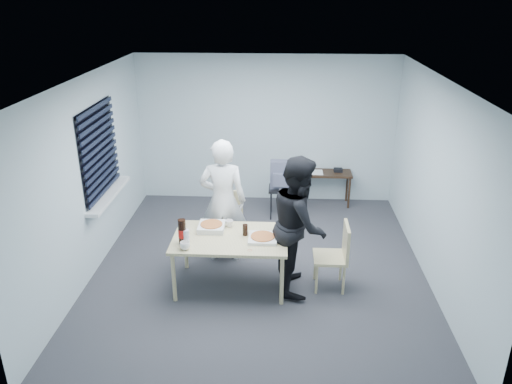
# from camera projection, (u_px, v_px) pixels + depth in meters

# --- Properties ---
(room) EXTENTS (5.00, 5.00, 5.00)m
(room) POSITION_uv_depth(u_px,v_px,m) (102.00, 158.00, 6.87)
(room) COLOR #302F35
(room) RESTS_ON ground
(dining_table) EXTENTS (1.44, 0.91, 0.70)m
(dining_table) POSITION_uv_depth(u_px,v_px,m) (230.00, 241.00, 6.31)
(dining_table) COLOR beige
(dining_table) RESTS_ON ground
(chair_far) EXTENTS (0.42, 0.42, 0.89)m
(chair_far) POSITION_uv_depth(u_px,v_px,m) (228.00, 217.00, 7.27)
(chair_far) COLOR beige
(chair_far) RESTS_ON ground
(chair_right) EXTENTS (0.42, 0.42, 0.89)m
(chair_right) POSITION_uv_depth(u_px,v_px,m) (337.00, 252.00, 6.31)
(chair_right) COLOR beige
(chair_right) RESTS_ON ground
(person_white) EXTENTS (0.65, 0.42, 1.77)m
(person_white) POSITION_uv_depth(u_px,v_px,m) (223.00, 201.00, 6.88)
(person_white) COLOR white
(person_white) RESTS_ON ground
(person_black) EXTENTS (0.47, 0.86, 1.77)m
(person_black) POSITION_uv_depth(u_px,v_px,m) (299.00, 224.00, 6.21)
(person_black) COLOR black
(person_black) RESTS_ON ground
(side_table) EXTENTS (0.91, 0.40, 0.61)m
(side_table) POSITION_uv_depth(u_px,v_px,m) (325.00, 176.00, 8.79)
(side_table) COLOR #372417
(side_table) RESTS_ON ground
(stool) EXTENTS (0.38, 0.38, 0.52)m
(stool) POSITION_uv_depth(u_px,v_px,m) (280.00, 194.00, 8.36)
(stool) COLOR black
(stool) RESTS_ON ground
(backpack) EXTENTS (0.34, 0.25, 0.47)m
(backpack) POSITION_uv_depth(u_px,v_px,m) (280.00, 175.00, 8.21)
(backpack) COLOR slate
(backpack) RESTS_ON stool
(pizza_box_a) EXTENTS (0.34, 0.34, 0.08)m
(pizza_box_a) POSITION_uv_depth(u_px,v_px,m) (212.00, 227.00, 6.47)
(pizza_box_a) COLOR white
(pizza_box_a) RESTS_ON dining_table
(pizza_box_b) EXTENTS (0.35, 0.35, 0.05)m
(pizza_box_b) POSITION_uv_depth(u_px,v_px,m) (263.00, 238.00, 6.22)
(pizza_box_b) COLOR white
(pizza_box_b) RESTS_ON dining_table
(mug_a) EXTENTS (0.17, 0.17, 0.10)m
(mug_a) POSITION_uv_depth(u_px,v_px,m) (185.00, 246.00, 5.97)
(mug_a) COLOR white
(mug_a) RESTS_ON dining_table
(mug_b) EXTENTS (0.10, 0.10, 0.09)m
(mug_b) POSITION_uv_depth(u_px,v_px,m) (229.00, 223.00, 6.54)
(mug_b) COLOR white
(mug_b) RESTS_ON dining_table
(cola_glass) EXTENTS (0.08, 0.08, 0.15)m
(cola_glass) POSITION_uv_depth(u_px,v_px,m) (245.00, 230.00, 6.31)
(cola_glass) COLOR black
(cola_glass) RESTS_ON dining_table
(soda_bottle) EXTENTS (0.10, 0.10, 0.32)m
(soda_bottle) POSITION_uv_depth(u_px,v_px,m) (182.00, 232.00, 6.07)
(soda_bottle) COLOR black
(soda_bottle) RESTS_ON dining_table
(plastic_cups) EXTENTS (0.09, 0.09, 0.19)m
(plastic_cups) POSITION_uv_depth(u_px,v_px,m) (186.00, 237.00, 6.08)
(plastic_cups) COLOR silver
(plastic_cups) RESTS_ON dining_table
(rubber_band) EXTENTS (0.06, 0.06, 0.00)m
(rubber_band) POSITION_uv_depth(u_px,v_px,m) (250.00, 250.00, 5.97)
(rubber_band) COLOR red
(rubber_band) RESTS_ON dining_table
(papers) EXTENTS (0.27, 0.32, 0.00)m
(papers) POSITION_uv_depth(u_px,v_px,m) (317.00, 172.00, 8.75)
(papers) COLOR white
(papers) RESTS_ON side_table
(black_box) EXTENTS (0.18, 0.15, 0.06)m
(black_box) POSITION_uv_depth(u_px,v_px,m) (338.00, 170.00, 8.77)
(black_box) COLOR black
(black_box) RESTS_ON side_table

